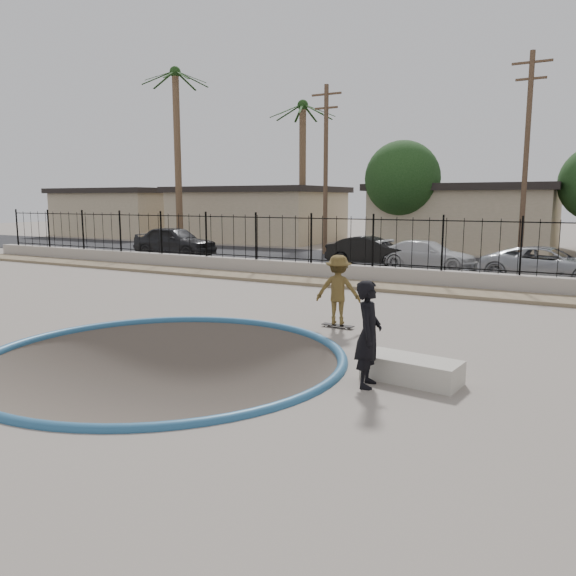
{
  "coord_description": "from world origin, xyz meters",
  "views": [
    {
      "loc": [
        7.12,
        -8.96,
        3.02
      ],
      "look_at": [
        1.06,
        2.0,
        1.03
      ],
      "focal_mm": 35.0,
      "sensor_mm": 36.0,
      "label": 1
    }
  ],
  "objects_px": {
    "concrete_ledge": "(412,370)",
    "car_b": "(371,251)",
    "skater": "(338,294)",
    "car_c": "(427,255)",
    "car_d": "(548,264)",
    "car_a": "(175,241)",
    "skateboard": "(338,325)",
    "videographer": "(369,334)"
  },
  "relations": [
    {
      "from": "car_a",
      "to": "skateboard",
      "type": "bearing_deg",
      "value": -126.43
    },
    {
      "from": "skateboard",
      "to": "videographer",
      "type": "relative_size",
      "value": 0.45
    },
    {
      "from": "skater",
      "to": "car_c",
      "type": "relative_size",
      "value": 0.39
    },
    {
      "from": "skater",
      "to": "concrete_ledge",
      "type": "distance_m",
      "value": 4.11
    },
    {
      "from": "skateboard",
      "to": "car_b",
      "type": "bearing_deg",
      "value": 108.39
    },
    {
      "from": "car_a",
      "to": "car_b",
      "type": "relative_size",
      "value": 1.17
    },
    {
      "from": "skater",
      "to": "concrete_ledge",
      "type": "height_order",
      "value": "skater"
    },
    {
      "from": "car_b",
      "to": "car_a",
      "type": "bearing_deg",
      "value": 94.36
    },
    {
      "from": "car_a",
      "to": "videographer",
      "type": "bearing_deg",
      "value": -130.49
    },
    {
      "from": "skater",
      "to": "car_d",
      "type": "distance_m",
      "value": 11.05
    },
    {
      "from": "skateboard",
      "to": "car_a",
      "type": "xyz_separation_m",
      "value": [
        -14.31,
        11.08,
        0.77
      ]
    },
    {
      "from": "skater",
      "to": "car_a",
      "type": "relative_size",
      "value": 0.35
    },
    {
      "from": "car_a",
      "to": "concrete_ledge",
      "type": "bearing_deg",
      "value": -128.4
    },
    {
      "from": "car_c",
      "to": "car_d",
      "type": "distance_m",
      "value": 5.1
    },
    {
      "from": "concrete_ledge",
      "to": "car_b",
      "type": "xyz_separation_m",
      "value": [
        -6.38,
        15.05,
        0.49
      ]
    },
    {
      "from": "videographer",
      "to": "car_d",
      "type": "relative_size",
      "value": 0.38
    },
    {
      "from": "car_c",
      "to": "videographer",
      "type": "bearing_deg",
      "value": -164.71
    },
    {
      "from": "concrete_ledge",
      "to": "car_d",
      "type": "height_order",
      "value": "car_d"
    },
    {
      "from": "videographer",
      "to": "car_b",
      "type": "height_order",
      "value": "videographer"
    },
    {
      "from": "concrete_ledge",
      "to": "car_b",
      "type": "height_order",
      "value": "car_b"
    },
    {
      "from": "skater",
      "to": "car_c",
      "type": "height_order",
      "value": "skater"
    },
    {
      "from": "car_b",
      "to": "car_c",
      "type": "bearing_deg",
      "value": -90.58
    },
    {
      "from": "car_c",
      "to": "car_d",
      "type": "height_order",
      "value": "car_d"
    },
    {
      "from": "concrete_ledge",
      "to": "car_b",
      "type": "distance_m",
      "value": 16.35
    },
    {
      "from": "skateboard",
      "to": "concrete_ledge",
      "type": "xyz_separation_m",
      "value": [
        2.69,
        -3.05,
        0.14
      ]
    },
    {
      "from": "videographer",
      "to": "car_c",
      "type": "relative_size",
      "value": 0.41
    },
    {
      "from": "skateboard",
      "to": "car_d",
      "type": "xyz_separation_m",
      "value": [
        3.73,
        10.4,
        0.62
      ]
    },
    {
      "from": "skateboard",
      "to": "concrete_ledge",
      "type": "distance_m",
      "value": 4.07
    },
    {
      "from": "skateboard",
      "to": "car_c",
      "type": "distance_m",
      "value": 12.07
    },
    {
      "from": "car_a",
      "to": "car_c",
      "type": "xyz_separation_m",
      "value": [
        13.19,
        0.92,
        -0.18
      ]
    },
    {
      "from": "skater",
      "to": "car_b",
      "type": "height_order",
      "value": "skater"
    },
    {
      "from": "car_d",
      "to": "car_a",
      "type": "bearing_deg",
      "value": 92.65
    },
    {
      "from": "videographer",
      "to": "skateboard",
      "type": "bearing_deg",
      "value": 19.49
    },
    {
      "from": "car_b",
      "to": "car_d",
      "type": "height_order",
      "value": "car_b"
    },
    {
      "from": "skateboard",
      "to": "concrete_ledge",
      "type": "relative_size",
      "value": 0.49
    },
    {
      "from": "skater",
      "to": "car_c",
      "type": "xyz_separation_m",
      "value": [
        -1.11,
        12.0,
        -0.17
      ]
    },
    {
      "from": "skater",
      "to": "skateboard",
      "type": "height_order",
      "value": "skater"
    },
    {
      "from": "car_b",
      "to": "car_d",
      "type": "bearing_deg",
      "value": -102.75
    },
    {
      "from": "car_b",
      "to": "videographer",
      "type": "bearing_deg",
      "value": -160.15
    },
    {
      "from": "car_a",
      "to": "car_d",
      "type": "relative_size",
      "value": 1.02
    },
    {
      "from": "skateboard",
      "to": "videographer",
      "type": "xyz_separation_m",
      "value": [
        2.14,
        -3.63,
        0.81
      ]
    },
    {
      "from": "car_b",
      "to": "skater",
      "type": "bearing_deg",
      "value": -163.5
    }
  ]
}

